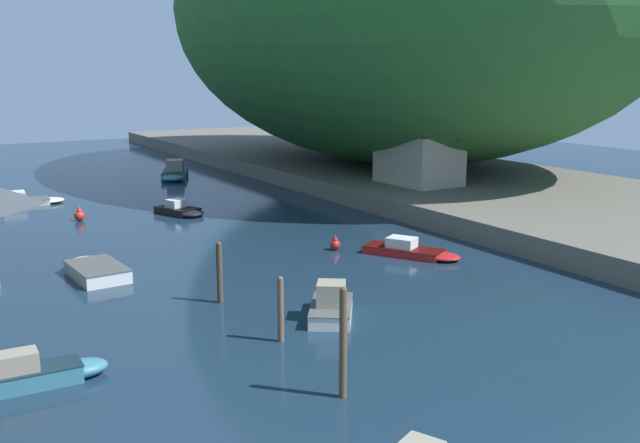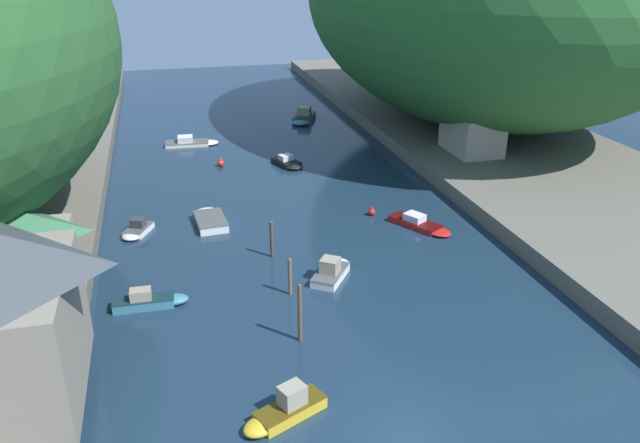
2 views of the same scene
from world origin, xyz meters
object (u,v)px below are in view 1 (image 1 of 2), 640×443
at_px(boat_mid_channel, 23,201).
at_px(channel_buoy_near, 335,244).
at_px(boat_far_upstream, 37,374).
at_px(boat_red_skiff, 332,304).
at_px(boat_cabin_cruiser, 412,251).
at_px(channel_buoy_far, 79,215).
at_px(boat_far_right_bank, 94,269).
at_px(boat_small_dinghy, 181,210).
at_px(right_bank_cottage, 419,145).
at_px(boat_navy_launch, 175,173).

height_order(boat_mid_channel, channel_buoy_near, boat_mid_channel).
height_order(boat_far_upstream, boat_mid_channel, boat_far_upstream).
height_order(boat_far_upstream, boat_red_skiff, boat_red_skiff).
distance_m(boat_cabin_cruiser, channel_buoy_far, 22.69).
bearing_deg(boat_far_right_bank, boat_small_dinghy, 49.54).
bearing_deg(boat_far_upstream, boat_red_skiff, 95.71).
xyz_separation_m(boat_far_right_bank, channel_buoy_far, (2.32, 13.38, 0.08)).
relative_size(boat_far_upstream, channel_buoy_far, 4.36).
bearing_deg(boat_cabin_cruiser, boat_far_upstream, -12.10).
distance_m(right_bank_cottage, boat_mid_channel, 29.64).
height_order(right_bank_cottage, channel_buoy_far, right_bank_cottage).
bearing_deg(channel_buoy_near, boat_mid_channel, 118.47).
xyz_separation_m(right_bank_cottage, boat_red_skiff, (-19.24, -18.64, -3.76)).
bearing_deg(channel_buoy_far, channel_buoy_near, -55.72).
xyz_separation_m(boat_cabin_cruiser, channel_buoy_near, (-2.85, 3.23, 0.05)).
xyz_separation_m(boat_small_dinghy, boat_navy_launch, (5.33, 16.27, 0.17)).
xyz_separation_m(boat_far_upstream, boat_mid_channel, (4.63, 33.01, -0.08)).
bearing_deg(boat_red_skiff, boat_small_dinghy, 120.56).
height_order(boat_cabin_cruiser, boat_red_skiff, boat_red_skiff).
distance_m(boat_far_right_bank, channel_buoy_near, 12.82).
bearing_deg(boat_red_skiff, boat_far_upstream, -140.66).
bearing_deg(boat_far_right_bank, boat_red_skiff, -61.29).
relative_size(boat_cabin_cruiser, boat_mid_channel, 0.93).
height_order(boat_far_right_bank, channel_buoy_far, channel_buoy_far).
xyz_separation_m(right_bank_cottage, channel_buoy_far, (-23.84, 5.52, -3.81)).
height_order(boat_small_dinghy, channel_buoy_far, boat_small_dinghy).
bearing_deg(boat_small_dinghy, boat_navy_launch, -128.79).
distance_m(boat_mid_channel, channel_buoy_far, 8.33).
bearing_deg(boat_small_dinghy, boat_red_skiff, 64.66).
distance_m(boat_small_dinghy, boat_mid_channel, 12.91).
bearing_deg(boat_cabin_cruiser, channel_buoy_far, -84.52).
relative_size(right_bank_cottage, boat_small_dinghy, 1.59).
distance_m(boat_cabin_cruiser, channel_buoy_near, 4.31).
relative_size(right_bank_cottage, boat_navy_launch, 1.09).
xyz_separation_m(boat_cabin_cruiser, boat_mid_channel, (-15.46, 26.46, 0.01)).
height_order(right_bank_cottage, boat_cabin_cruiser, right_bank_cottage).
distance_m(boat_small_dinghy, boat_navy_launch, 17.12).
xyz_separation_m(boat_red_skiff, channel_buoy_near, (5.77, 8.95, -0.11)).
bearing_deg(channel_buoy_far, boat_far_upstream, -105.36).
bearing_deg(channel_buoy_far, boat_navy_launch, 51.38).
relative_size(boat_small_dinghy, boat_cabin_cruiser, 0.77).
distance_m(boat_red_skiff, channel_buoy_near, 10.65).
distance_m(boat_far_upstream, channel_buoy_near, 19.81).
relative_size(boat_navy_launch, boat_far_right_bank, 1.26).
xyz_separation_m(boat_small_dinghy, channel_buoy_far, (-6.45, 1.52, 0.08)).
distance_m(boat_mid_channel, boat_far_right_bank, 21.41).
bearing_deg(channel_buoy_near, boat_small_dinghy, 105.95).
relative_size(boat_navy_launch, channel_buoy_far, 5.85).
xyz_separation_m(boat_cabin_cruiser, boat_far_right_bank, (-15.54, 5.05, 0.03)).
bearing_deg(boat_navy_launch, boat_far_upstream, 88.90).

